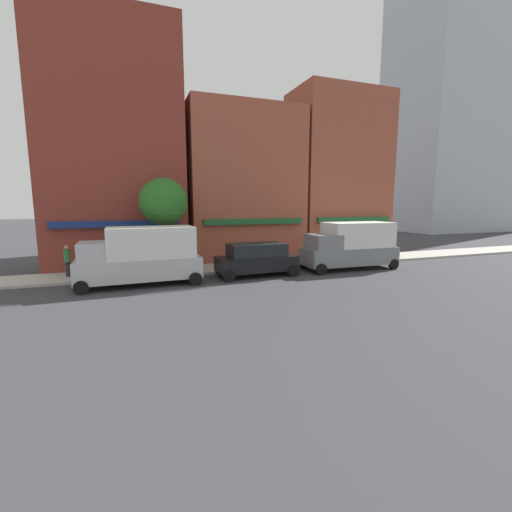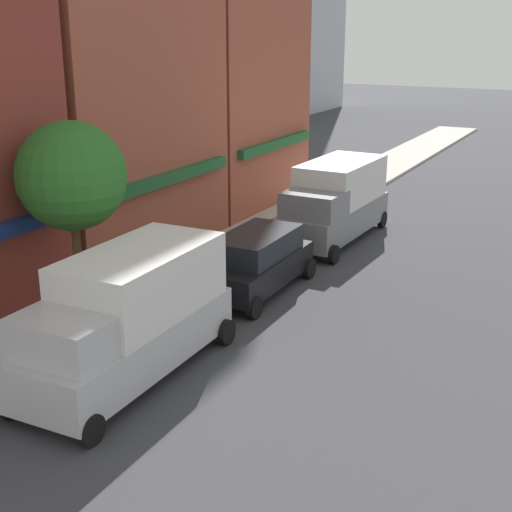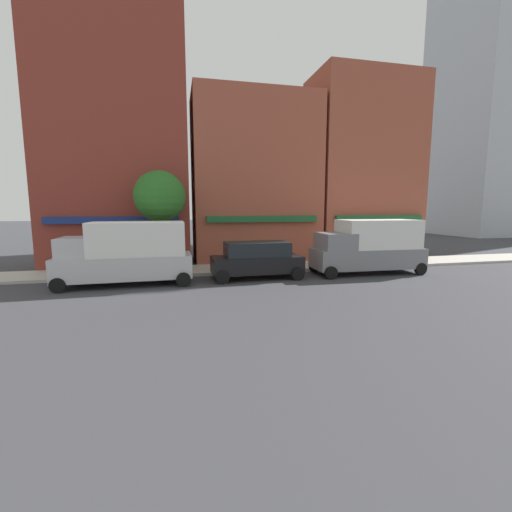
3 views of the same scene
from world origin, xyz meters
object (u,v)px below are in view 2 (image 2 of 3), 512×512
at_px(suv_black, 257,261).
at_px(box_truck_grey, 335,200).
at_px(box_truck_silver, 129,315).
at_px(street_tree, 71,177).

height_order(suv_black, box_truck_grey, box_truck_grey).
bearing_deg(box_truck_grey, box_truck_silver, -178.46).
bearing_deg(box_truck_silver, street_tree, 60.61).
relative_size(box_truck_silver, street_tree, 1.11).
distance_m(box_truck_silver, suv_black, 6.44).
relative_size(suv_black, street_tree, 0.84).
bearing_deg(street_tree, suv_black, -29.63).
relative_size(box_truck_grey, street_tree, 1.11).
distance_m(suv_black, street_tree, 6.55).
bearing_deg(street_tree, box_truck_silver, -118.10).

